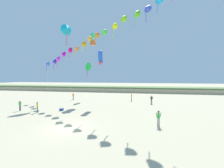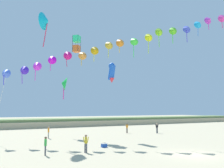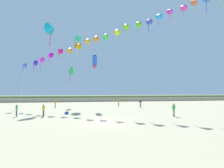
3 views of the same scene
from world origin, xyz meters
name	(u,v)px [view 3 (image 3 of 3)]	position (x,y,z in m)	size (l,w,h in m)	color
ground_plane	(106,122)	(0.00, 0.00, 0.00)	(240.00, 240.00, 0.00)	#C1B28E
dune_ridge	(90,98)	(0.00, 41.13, 0.92)	(120.00, 9.81, 1.84)	tan
person_near_left	(43,110)	(-7.79, 5.42, 0.95)	(0.49, 0.42, 1.64)	#474C56
person_near_right	(17,110)	(-11.35, 5.92, 0.93)	(0.22, 0.56, 1.60)	#474C56
person_mid_center	(119,102)	(5.54, 19.28, 0.94)	(0.31, 0.55, 1.62)	#726656
person_far_left	(174,109)	(9.70, 2.51, 1.01)	(0.62, 0.24, 1.75)	gray
person_far_right	(140,102)	(9.75, 16.50, 0.99)	(0.60, 0.23, 1.71)	#474C56
person_far_center	(55,103)	(-8.06, 18.09, 0.94)	(0.31, 0.55, 1.62)	gray
kite_banner_string	(112,33)	(2.43, 10.42, 13.71)	(34.38, 15.03, 19.43)	#446AEB
large_kite_low_lead	(51,28)	(-9.10, 17.31, 16.29)	(2.31, 2.44, 4.98)	#0FB3D5
large_kite_mid_trail	(78,42)	(-3.62, 19.62, 14.32)	(1.39, 1.39, 2.69)	orange
large_kite_high_solo	(70,71)	(-5.35, 20.32, 7.98)	(1.69, 2.32, 3.58)	green
large_kite_outer_drift	(95,61)	(-0.26, 14.15, 9.32)	(0.90, 1.40, 2.92)	blue
beach_cooler	(67,113)	(-4.89, 7.40, 0.21)	(0.58, 0.41, 0.46)	blue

